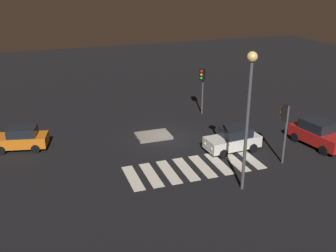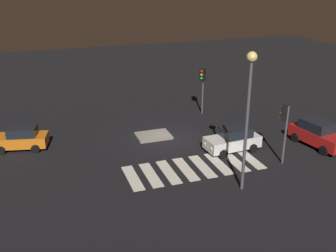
{
  "view_description": "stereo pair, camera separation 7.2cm",
  "coord_description": "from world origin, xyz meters",
  "px_view_note": "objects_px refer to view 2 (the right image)",
  "views": [
    {
      "loc": [
        -9.04,
        -25.53,
        11.66
      ],
      "look_at": [
        0.0,
        0.0,
        1.0
      ],
      "focal_mm": 42.15,
      "sensor_mm": 36.0,
      "label": 1
    },
    {
      "loc": [
        -8.97,
        -25.56,
        11.66
      ],
      "look_at": [
        0.0,
        0.0,
        1.0
      ],
      "focal_mm": 42.15,
      "sensor_mm": 36.0,
      "label": 2
    }
  ],
  "objects_px": {
    "car_white": "(233,139)",
    "traffic_light_north": "(202,80)",
    "car_orange": "(21,138)",
    "street_lamp": "(249,100)",
    "traffic_island": "(153,136)",
    "car_red": "(318,134)",
    "traffic_light_east": "(285,120)"
  },
  "relations": [
    {
      "from": "car_white",
      "to": "street_lamp",
      "type": "bearing_deg",
      "value": 63.73
    },
    {
      "from": "traffic_light_east",
      "to": "street_lamp",
      "type": "distance_m",
      "value": 5.13
    },
    {
      "from": "car_orange",
      "to": "traffic_light_east",
      "type": "bearing_deg",
      "value": 166.7
    },
    {
      "from": "car_white",
      "to": "traffic_light_east",
      "type": "height_order",
      "value": "traffic_light_east"
    },
    {
      "from": "car_orange",
      "to": "traffic_light_north",
      "type": "xyz_separation_m",
      "value": [
        14.88,
        2.51,
        2.26
      ]
    },
    {
      "from": "car_white",
      "to": "traffic_light_north",
      "type": "relative_size",
      "value": 0.98
    },
    {
      "from": "traffic_light_east",
      "to": "traffic_island",
      "type": "bearing_deg",
      "value": 1.51
    },
    {
      "from": "car_white",
      "to": "traffic_light_north",
      "type": "xyz_separation_m",
      "value": [
        1.01,
        7.66,
        2.23
      ]
    },
    {
      "from": "car_orange",
      "to": "car_red",
      "type": "height_order",
      "value": "car_red"
    },
    {
      "from": "car_orange",
      "to": "street_lamp",
      "type": "xyz_separation_m",
      "value": [
        11.9,
        -9.98,
        4.57
      ]
    },
    {
      "from": "car_red",
      "to": "traffic_light_north",
      "type": "xyz_separation_m",
      "value": [
        -5.1,
        8.93,
        2.15
      ]
    },
    {
      "from": "car_orange",
      "to": "traffic_light_east",
      "type": "distance_m",
      "value": 17.87
    },
    {
      "from": "car_white",
      "to": "car_orange",
      "type": "bearing_deg",
      "value": -24.44
    },
    {
      "from": "traffic_light_north",
      "to": "traffic_light_east",
      "type": "xyz_separation_m",
      "value": [
        1.02,
        -10.37,
        -0.09
      ]
    },
    {
      "from": "car_white",
      "to": "traffic_light_north",
      "type": "distance_m",
      "value": 8.05
    },
    {
      "from": "car_white",
      "to": "traffic_light_north",
      "type": "bearing_deg",
      "value": -101.58
    },
    {
      "from": "traffic_light_north",
      "to": "street_lamp",
      "type": "distance_m",
      "value": 13.05
    },
    {
      "from": "car_orange",
      "to": "street_lamp",
      "type": "distance_m",
      "value": 16.19
    },
    {
      "from": "car_red",
      "to": "street_lamp",
      "type": "distance_m",
      "value": 9.9
    },
    {
      "from": "traffic_island",
      "to": "car_orange",
      "type": "xyz_separation_m",
      "value": [
        -9.37,
        1.01,
        0.71
      ]
    },
    {
      "from": "traffic_light_north",
      "to": "street_lamp",
      "type": "relative_size",
      "value": 0.51
    },
    {
      "from": "car_orange",
      "to": "traffic_light_north",
      "type": "bearing_deg",
      "value": -157.41
    },
    {
      "from": "traffic_island",
      "to": "traffic_light_east",
      "type": "height_order",
      "value": "traffic_light_east"
    },
    {
      "from": "car_red",
      "to": "traffic_light_north",
      "type": "relative_size",
      "value": 1.1
    },
    {
      "from": "traffic_island",
      "to": "car_red",
      "type": "bearing_deg",
      "value": -27.0
    },
    {
      "from": "car_white",
      "to": "traffic_light_north",
      "type": "height_order",
      "value": "traffic_light_north"
    },
    {
      "from": "traffic_island",
      "to": "street_lamp",
      "type": "bearing_deg",
      "value": -74.26
    },
    {
      "from": "car_white",
      "to": "traffic_light_east",
      "type": "relative_size",
      "value": 1.01
    },
    {
      "from": "car_orange",
      "to": "street_lamp",
      "type": "bearing_deg",
      "value": 153.02
    },
    {
      "from": "car_orange",
      "to": "car_white",
      "type": "bearing_deg",
      "value": 172.62
    },
    {
      "from": "car_orange",
      "to": "car_white",
      "type": "relative_size",
      "value": 1.0
    },
    {
      "from": "traffic_light_north",
      "to": "car_white",
      "type": "bearing_deg",
      "value": 39.92
    }
  ]
}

